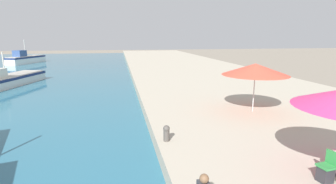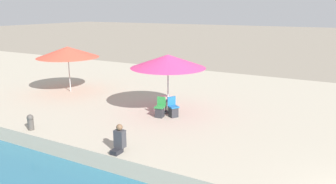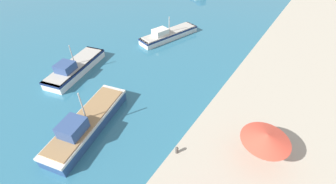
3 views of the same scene
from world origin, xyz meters
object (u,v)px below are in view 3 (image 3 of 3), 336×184
fishing_boat_near (86,123)px  mooring_bollard (177,150)px  fishing_boat_far (168,34)px  cafe_umbrella_white (266,137)px  fishing_boat_mid (75,67)px

fishing_boat_near → mooring_bollard: bearing=-0.1°
fishing_boat_far → cafe_umbrella_white: size_ratio=2.81×
cafe_umbrella_white → fishing_boat_far: bearing=142.1°
fishing_boat_mid → mooring_bollard: 16.98m
fishing_boat_far → mooring_bollard: (12.47, -17.21, 0.30)m
fishing_boat_far → cafe_umbrella_white: fishing_boat_far is taller
fishing_boat_mid → cafe_umbrella_white: fishing_boat_mid is taller
fishing_boat_mid → fishing_boat_far: size_ratio=0.91×
fishing_boat_near → fishing_boat_far: size_ratio=0.99×
mooring_bollard → fishing_boat_near: bearing=-166.0°
cafe_umbrella_white → mooring_bollard: bearing=-149.1°
fishing_boat_near → fishing_boat_mid: 9.98m
cafe_umbrella_white → fishing_boat_near: bearing=-158.8°
mooring_bollard → cafe_umbrella_white: bearing=30.9°
fishing_boat_near → cafe_umbrella_white: (13.69, 5.32, 2.14)m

